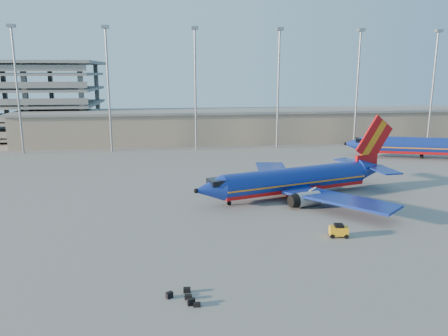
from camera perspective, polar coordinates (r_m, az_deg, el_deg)
The scene contains 7 objects.
ground at distance 62.34m, azimuth 3.73°, elevation -4.85°, with size 220.00×220.00×0.00m, color slate.
terminal_building at distance 119.22m, azimuth 3.21°, elevation 5.62°, with size 122.00×16.00×8.50m.
light_mast_row at distance 105.70m, azimuth 1.77°, elevation 11.95°, with size 101.60×1.60×28.65m.
aircraft_main at distance 67.04m, azimuth 9.79°, elevation -1.54°, with size 33.77×31.98×11.76m.
aircraft_second at distance 104.45m, azimuth 25.01°, elevation 2.63°, with size 34.69×17.93×12.10m.
baggage_tug at distance 52.12m, azimuth 14.75°, elevation -7.88°, with size 2.27×1.60×1.50m.
luggage_pile at distance 37.91m, azimuth -5.02°, elevation -16.47°, with size 2.83×2.83×0.55m.
Camera 1 is at (-11.50, -58.39, 18.56)m, focal length 35.00 mm.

